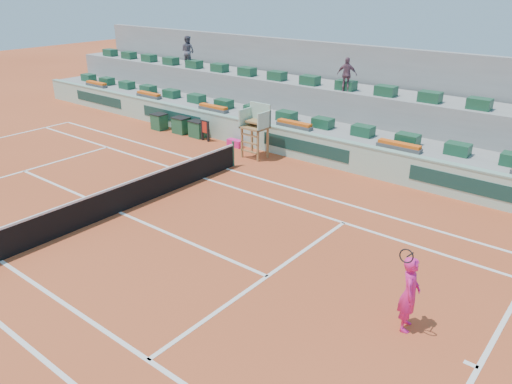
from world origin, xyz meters
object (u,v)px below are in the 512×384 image
Objects in this scene: umpire_chair at (256,123)px; tennis_player at (409,293)px; drink_cooler_a at (198,129)px; player_bag at (235,143)px.

tennis_player is at bearing -35.33° from umpire_chair.
tennis_player is (14.37, -7.78, 0.50)m from drink_cooler_a.
drink_cooler_a is (-4.21, 0.57, -1.12)m from umpire_chair.
umpire_chair is 2.85× the size of drink_cooler_a.
tennis_player is (10.16, -7.20, -0.62)m from umpire_chair.
tennis_player reaches higher than player_bag.
drink_cooler_a is 16.34m from tennis_player.
drink_cooler_a is (-2.50, 0.06, 0.25)m from player_bag.
tennis_player reaches higher than drink_cooler_a.
player_bag is 14.18m from tennis_player.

